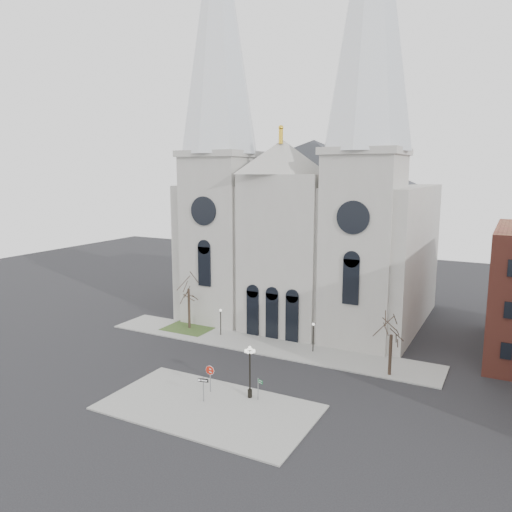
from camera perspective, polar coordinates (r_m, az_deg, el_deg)
The scene contains 13 objects.
ground at distance 49.70m, azimuth -5.18°, elevation -13.91°, with size 160.00×160.00×0.00m, color black.
sidewalk_near at distance 44.38m, azimuth -5.45°, elevation -16.84°, with size 18.00×10.00×0.14m, color gray.
sidewalk_far at distance 58.53m, azimuth 0.77°, elevation -10.08°, with size 40.00×6.00×0.14m, color gray.
grass_patch at distance 64.77m, azimuth -7.61°, elevation -8.18°, with size 6.00×5.00×0.18m, color #2F441D.
cathedral at distance 65.89m, azimuth 5.55°, elevation 8.43°, with size 33.00×26.66×54.00m.
tree_left at distance 63.31m, azimuth -7.72°, elevation -3.44°, with size 3.20×3.20×7.50m.
tree_right at distance 50.53m, azimuth 15.20°, elevation -8.40°, with size 3.20×3.20×6.00m.
ped_lamp_left at distance 61.05m, azimuth -4.07°, elevation -7.03°, with size 0.32×0.32×3.26m.
ped_lamp_right at distance 55.92m, azimuth 6.56°, elevation -8.65°, with size 0.32×0.32×3.26m.
stop_sign at distance 46.24m, azimuth -5.26°, elevation -13.17°, with size 0.86×0.34×2.51m.
globe_lamp at distance 44.57m, azimuth -0.71°, elevation -12.38°, with size 1.10×1.10×4.74m.
one_way_sign at distance 44.68m, azimuth -6.03°, elevation -14.46°, with size 0.94×0.26×2.19m.
street_name_sign at distance 44.78m, azimuth 0.31°, elevation -14.75°, with size 0.61×0.25×2.00m.
Camera 1 is at (25.01, -38.09, 19.84)m, focal length 35.00 mm.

